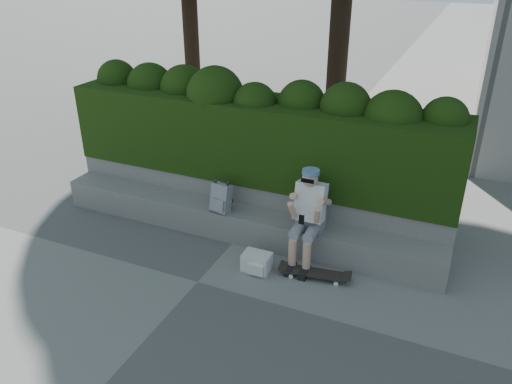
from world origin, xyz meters
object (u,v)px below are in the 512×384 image
at_px(skateboard, 315,273).
at_px(backpack_ground, 257,262).
at_px(person, 308,213).
at_px(backpack_plaid, 221,198).

height_order(skateboard, backpack_ground, backpack_ground).
bearing_deg(backpack_ground, skateboard, 8.93).
bearing_deg(person, backpack_plaid, 176.58).
distance_m(backpack_plaid, backpack_ground, 1.14).
relative_size(person, backpack_plaid, 3.26).
relative_size(skateboard, backpack_plaid, 2.07).
bearing_deg(backpack_plaid, backpack_ground, -24.92).
bearing_deg(skateboard, backpack_ground, -178.52).
bearing_deg(backpack_plaid, person, 6.35).
xyz_separation_m(backpack_plaid, backpack_ground, (0.82, -0.57, -0.54)).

